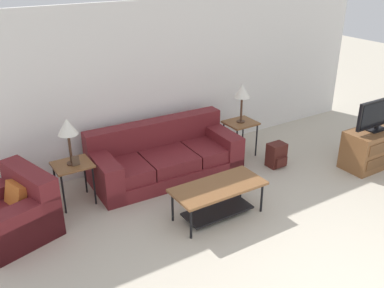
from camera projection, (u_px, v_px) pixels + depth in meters
The scene contains 12 objects.
wall_back at pixel (154, 84), 6.87m from camera, with size 8.78×0.06×2.60m.
couch at pixel (165, 158), 6.69m from camera, with size 2.33×1.07×0.82m.
armchair at pixel (14, 213), 5.29m from camera, with size 1.12×1.18×0.80m.
coffee_table at pixel (218, 194), 5.61m from camera, with size 1.25×0.57×0.47m.
side_table_left at pixel (73, 168), 5.84m from camera, with size 0.51×0.45×0.61m.
side_table_right at pixel (240, 126), 7.25m from camera, with size 0.51×0.45×0.61m.
table_lamp_left at pixel (67, 128), 5.59m from camera, with size 0.27×0.27×0.66m.
table_lamp_right at pixel (242, 92), 7.00m from camera, with size 0.27×0.27×0.66m.
tv_console at pixel (373, 148), 6.98m from camera, with size 1.02×0.51×0.63m.
television at pixel (379, 114), 6.73m from camera, with size 0.97×0.20×0.52m.
backpack at pixel (276, 155), 7.01m from camera, with size 0.29×0.29×0.40m.
picture_frame at pixel (76, 161), 5.75m from camera, with size 0.10×0.04×0.13m.
Camera 1 is at (-3.03, -1.67, 3.26)m, focal length 40.00 mm.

